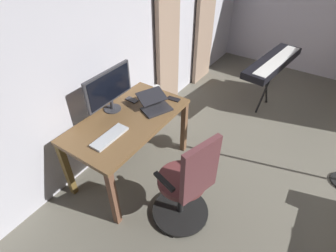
{
  "coord_description": "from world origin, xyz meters",
  "views": [
    {
      "loc": [
        2.54,
        -0.72,
        2.4
      ],
      "look_at": [
        1.13,
        -1.66,
        1.02
      ],
      "focal_mm": 28.73,
      "sensor_mm": 36.0,
      "label": 1
    }
  ],
  "objects": [
    {
      "name": "computer_monitor",
      "position": [
        0.94,
        -2.5,
        1.0
      ],
      "size": [
        0.61,
        0.18,
        0.45
      ],
      "color": "#333338",
      "rests_on": "desk"
    },
    {
      "name": "mug_tea",
      "position": [
        0.43,
        -2.29,
        0.79
      ],
      "size": [
        0.12,
        0.08,
        0.09
      ],
      "color": "white",
      "rests_on": "desk"
    },
    {
      "name": "cell_phone_face_up",
      "position": [
        0.69,
        -2.44,
        0.75
      ],
      "size": [
        0.07,
        0.15,
        0.01
      ],
      "primitive_type": "cube",
      "rotation": [
        0.0,
        0.0,
        -0.05
      ],
      "color": "#333338",
      "rests_on": "desk"
    },
    {
      "name": "desk",
      "position": [
        0.98,
        -2.26,
        0.64
      ],
      "size": [
        1.31,
        0.71,
        0.74
      ],
      "color": "brown",
      "rests_on": "ground"
    },
    {
      "name": "laptop",
      "position": [
        0.67,
        -2.13,
        0.79
      ],
      "size": [
        0.39,
        0.39,
        0.15
      ],
      "rotation": [
        0.0,
        0.0,
        -0.42
      ],
      "color": "#232328",
      "rests_on": "desk"
    },
    {
      "name": "computer_keyboard",
      "position": [
        1.29,
        -2.2,
        0.76
      ],
      "size": [
        0.39,
        0.13,
        0.02
      ],
      "primitive_type": "cube",
      "color": "#B7BCC1",
      "rests_on": "desk"
    },
    {
      "name": "office_chair",
      "position": [
        1.2,
        -1.41,
        0.49
      ],
      "size": [
        0.56,
        0.56,
        1.08
      ],
      "rotation": [
        0.0,
        0.0,
        2.85
      ],
      "color": "black",
      "rests_on": "ground"
    },
    {
      "name": "curtain_right_panel",
      "position": [
        -0.35,
        -2.66,
        1.26
      ],
      "size": [
        0.47,
        0.06,
        2.52
      ],
      "primitive_type": "cube",
      "color": "tan",
      "rests_on": "ground"
    },
    {
      "name": "curtain_left_panel",
      "position": [
        -1.41,
        -2.66,
        1.26
      ],
      "size": [
        0.53,
        0.06,
        2.52
      ],
      "primitive_type": "cube",
      "color": "tan",
      "rests_on": "ground"
    },
    {
      "name": "piano_keyboard",
      "position": [
        -1.11,
        -1.42,
        0.74
      ],
      "size": [
        1.29,
        0.47,
        0.81
      ],
      "rotation": [
        0.0,
        0.0,
        -0.12
      ],
      "color": "black",
      "rests_on": "ground"
    },
    {
      "name": "cell_phone_by_monitor",
      "position": [
        0.42,
        -2.06,
        0.75
      ],
      "size": [
        0.08,
        0.15,
        0.01
      ],
      "primitive_type": "cube",
      "rotation": [
        0.0,
        0.0,
        0.1
      ],
      "color": "black",
      "rests_on": "desk"
    },
    {
      "name": "back_room_partition",
      "position": [
        0.0,
        -2.77,
        1.35
      ],
      "size": [
        5.47,
        0.1,
        2.7
      ],
      "primitive_type": "cube",
      "color": "silver",
      "rests_on": "ground"
    },
    {
      "name": "computer_mouse",
      "position": [
        0.55,
        -2.37,
        0.76
      ],
      "size": [
        0.06,
        0.1,
        0.04
      ],
      "primitive_type": "ellipsoid",
      "color": "black",
      "rests_on": "desk"
    }
  ]
}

